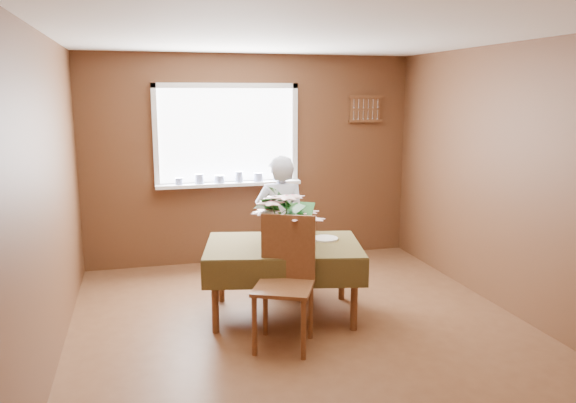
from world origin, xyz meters
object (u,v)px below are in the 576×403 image
object	(u,v)px
chair_near	(285,276)
flower_bouquet	(285,213)
chair_far	(285,241)
seated_woman	(281,224)
dining_table	(283,252)

from	to	relation	value
chair_near	flower_bouquet	size ratio (longest dim) A/B	1.79
chair_near	chair_far	bearing A→B (deg)	101.10
chair_far	flower_bouquet	bearing A→B (deg)	80.29
chair_near	seated_woman	xyz separation A→B (m)	(0.27, 1.21, 0.15)
flower_bouquet	dining_table	bearing A→B (deg)	81.90
chair_far	chair_near	world-z (taller)	chair_near
seated_woman	dining_table	bearing A→B (deg)	93.46
dining_table	flower_bouquet	world-z (taller)	flower_bouquet
seated_woman	flower_bouquet	distance (m)	0.87
dining_table	chair_near	size ratio (longest dim) A/B	1.49
flower_bouquet	chair_far	bearing A→B (deg)	75.85
chair_far	flower_bouquet	size ratio (longest dim) A/B	1.56
chair_far	flower_bouquet	world-z (taller)	flower_bouquet
chair_far	flower_bouquet	xyz separation A→B (m)	(-0.23, -0.91, 0.51)
flower_bouquet	chair_near	bearing A→B (deg)	-104.64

